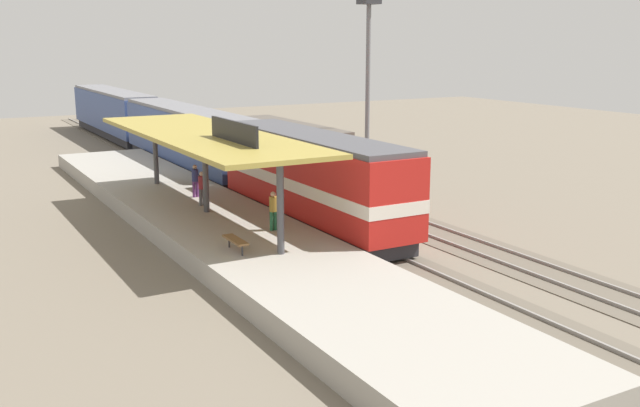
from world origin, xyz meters
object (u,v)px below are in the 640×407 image
object	(u,v)px
passenger_carriage_front	(187,138)
person_walking	(202,187)
freight_car	(289,150)
person_boarding	(273,209)
person_waiting	(195,179)
platform_bench	(235,240)
locomotive	(312,179)
passenger_carriage_rear	(113,113)
light_mast	(368,49)

from	to	relation	value
passenger_carriage_front	person_walking	bearing A→B (deg)	-106.53
freight_car	person_boarding	world-z (taller)	freight_car
freight_car	person_waiting	bearing A→B (deg)	-144.92
platform_bench	locomotive	distance (m)	7.71
locomotive	passenger_carriage_rear	size ratio (longest dim) A/B	0.72
passenger_carriage_front	passenger_carriage_rear	world-z (taller)	same
passenger_carriage_front	passenger_carriage_rear	size ratio (longest dim) A/B	1.00
platform_bench	person_boarding	size ratio (longest dim) A/B	0.99
person_waiting	person_walking	world-z (taller)	same
platform_bench	light_mast	size ratio (longest dim) A/B	0.15
platform_bench	light_mast	world-z (taller)	light_mast
person_walking	freight_car	bearing A→B (deg)	42.09
passenger_carriage_rear	platform_bench	bearing A→B (deg)	-97.85
locomotive	passenger_carriage_front	world-z (taller)	locomotive
locomotive	person_boarding	bearing A→B (deg)	-142.58
freight_car	locomotive	bearing A→B (deg)	-111.69
passenger_carriage_front	person_waiting	size ratio (longest dim) A/B	11.70
platform_bench	person_walking	xyz separation A→B (m)	(1.71, 8.25, 0.51)
freight_car	person_waiting	xyz separation A→B (m)	(-8.50, -5.97, -0.12)
light_mast	platform_bench	bearing A→B (deg)	-139.14
person_waiting	person_walking	bearing A→B (deg)	-100.70
person_walking	light_mast	bearing A→B (deg)	16.96
platform_bench	passenger_carriage_rear	size ratio (longest dim) A/B	0.08
person_waiting	light_mast	bearing A→B (deg)	7.90
platform_bench	locomotive	xyz separation A→B (m)	(6.00, 4.72, 1.07)
light_mast	person_walking	world-z (taller)	light_mast
light_mast	person_walking	size ratio (longest dim) A/B	6.84
platform_bench	passenger_carriage_rear	world-z (taller)	passenger_carriage_rear
person_walking	person_waiting	bearing A→B (deg)	79.30
person_boarding	passenger_carriage_rear	bearing A→B (deg)	85.42
locomotive	platform_bench	bearing A→B (deg)	-141.82
person_boarding	light_mast	bearing A→B (deg)	41.27
light_mast	freight_car	bearing A→B (deg)	126.36
freight_car	person_walking	world-z (taller)	freight_car
platform_bench	person_walking	world-z (taller)	person_walking
light_mast	person_waiting	distance (m)	13.51
locomotive	passenger_carriage_rear	xyz separation A→B (m)	(0.00, 38.80, -0.10)
passenger_carriage_rear	light_mast	bearing A→B (deg)	-76.13
platform_bench	person_waiting	bearing A→B (deg)	78.52
locomotive	passenger_carriage_front	size ratio (longest dim) A/B	0.72
locomotive	light_mast	xyz separation A→B (m)	(7.80, 7.22, 5.99)
platform_bench	passenger_carriage_front	bearing A→B (deg)	75.21
light_mast	person_walking	distance (m)	14.24
person_waiting	passenger_carriage_front	bearing A→B (deg)	72.53
light_mast	person_boarding	bearing A→B (deg)	-138.73
freight_car	person_walking	distance (m)	11.99
freight_car	person_waiting	size ratio (longest dim) A/B	7.02
passenger_carriage_front	locomotive	bearing A→B (deg)	-90.00
platform_bench	freight_car	distance (m)	19.44
light_mast	person_boarding	xyz separation A→B (m)	(-11.11, -9.76, -6.54)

